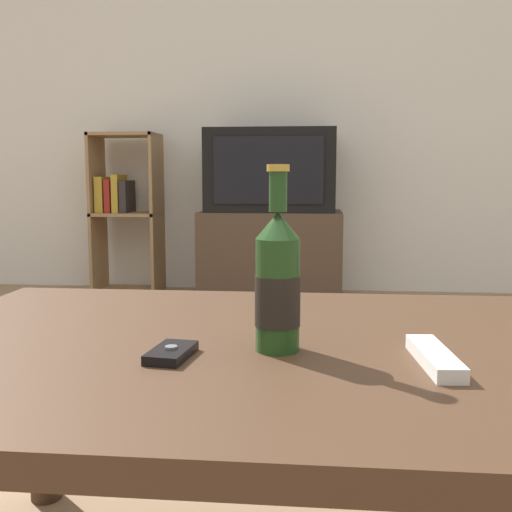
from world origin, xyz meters
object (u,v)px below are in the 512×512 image
at_px(beer_bottle, 278,283).
at_px(cell_phone, 171,353).
at_px(remote_control, 435,358).
at_px(tv_stand, 271,255).
at_px(bookshelf, 124,209).
at_px(television, 271,171).

bearing_deg(beer_bottle, cell_phone, -160.36).
bearing_deg(remote_control, tv_stand, 94.01).
xyz_separation_m(bookshelf, beer_bottle, (1.15, -2.86, 0.04)).
height_order(tv_stand, remote_control, tv_stand).
distance_m(bookshelf, cell_phone, 3.08).
height_order(tv_stand, bookshelf, bookshelf).
relative_size(tv_stand, cell_phone, 8.55).
relative_size(tv_stand, bookshelf, 0.84).
height_order(cell_phone, remote_control, remote_control).
relative_size(bookshelf, cell_phone, 10.20).
relative_size(bookshelf, beer_bottle, 3.72).
bearing_deg(remote_control, beer_bottle, 162.70).
bearing_deg(cell_phone, bookshelf, 116.58).
relative_size(cell_phone, remote_control, 0.59).
height_order(beer_bottle, remote_control, beer_bottle).
bearing_deg(remote_control, television, 94.02).
relative_size(bookshelf, remote_control, 5.97).
xyz_separation_m(tv_stand, television, (0.00, -0.00, 0.51)).
bearing_deg(cell_phone, remote_control, 8.02).
distance_m(tv_stand, remote_control, 2.85).
bearing_deg(tv_stand, television, -90.00).
height_order(television, beer_bottle, television).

